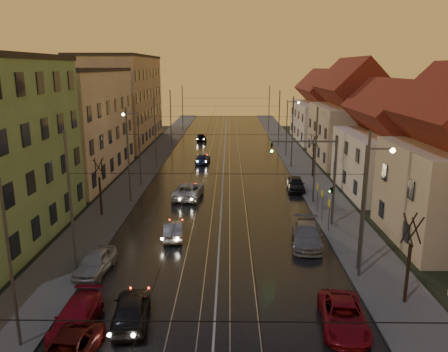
{
  "coord_description": "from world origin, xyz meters",
  "views": [
    {
      "loc": [
        0.71,
        -15.33,
        12.44
      ],
      "look_at": [
        0.26,
        21.62,
        3.22
      ],
      "focal_mm": 35.0,
      "sensor_mm": 36.0,
      "label": 1
    }
  ],
  "objects_px": {
    "street_lamp_3": "(289,123)",
    "parked_right_1": "(307,235)",
    "traffic_light_mast": "(322,170)",
    "parked_left_3": "(95,262)",
    "parked_right_2": "(296,184)",
    "driving_car_4": "(201,137)",
    "driving_car_1": "(173,230)",
    "driving_car_3": "(203,159)",
    "driving_car_0": "(131,309)",
    "driving_car_2": "(188,191)",
    "street_lamp_0": "(1,248)",
    "street_lamp_2": "(136,141)",
    "parked_right_0": "(343,316)",
    "parked_left_2": "(76,317)",
    "street_lamp_1": "(368,196)"
  },
  "relations": [
    {
      "from": "street_lamp_3",
      "to": "parked_right_1",
      "type": "xyz_separation_m",
      "value": [
        -2.8,
        -31.92,
        -4.14
      ]
    },
    {
      "from": "traffic_light_mast",
      "to": "parked_left_3",
      "type": "distance_m",
      "value": 18.16
    },
    {
      "from": "parked_right_2",
      "to": "driving_car_4",
      "type": "bearing_deg",
      "value": 113.86
    },
    {
      "from": "street_lamp_3",
      "to": "driving_car_1",
      "type": "height_order",
      "value": "street_lamp_3"
    },
    {
      "from": "street_lamp_3",
      "to": "driving_car_3",
      "type": "bearing_deg",
      "value": -159.78
    },
    {
      "from": "driving_car_0",
      "to": "driving_car_2",
      "type": "relative_size",
      "value": 0.8
    },
    {
      "from": "driving_car_0",
      "to": "driving_car_1",
      "type": "height_order",
      "value": "driving_car_0"
    },
    {
      "from": "driving_car_1",
      "to": "parked_left_3",
      "type": "relative_size",
      "value": 0.95
    },
    {
      "from": "street_lamp_0",
      "to": "driving_car_3",
      "type": "bearing_deg",
      "value": 81.02
    },
    {
      "from": "traffic_light_mast",
      "to": "parked_right_2",
      "type": "relative_size",
      "value": 1.69
    },
    {
      "from": "traffic_light_mast",
      "to": "driving_car_0",
      "type": "height_order",
      "value": "traffic_light_mast"
    },
    {
      "from": "traffic_light_mast",
      "to": "driving_car_1",
      "type": "xyz_separation_m",
      "value": [
        -11.48,
        -2.71,
        -3.96
      ]
    },
    {
      "from": "street_lamp_2",
      "to": "parked_right_0",
      "type": "distance_m",
      "value": 30.74
    },
    {
      "from": "street_lamp_3",
      "to": "driving_car_4",
      "type": "bearing_deg",
      "value": 134.49
    },
    {
      "from": "parked_right_1",
      "to": "driving_car_4",
      "type": "bearing_deg",
      "value": 110.3
    },
    {
      "from": "driving_car_0",
      "to": "driving_car_4",
      "type": "distance_m",
      "value": 55.39
    },
    {
      "from": "driving_car_1",
      "to": "parked_left_2",
      "type": "distance_m",
      "value": 12.18
    },
    {
      "from": "street_lamp_1",
      "to": "driving_car_4",
      "type": "bearing_deg",
      "value": 104.99
    },
    {
      "from": "street_lamp_0",
      "to": "driving_car_1",
      "type": "bearing_deg",
      "value": 67.08
    },
    {
      "from": "traffic_light_mast",
      "to": "driving_car_4",
      "type": "relative_size",
      "value": 1.73
    },
    {
      "from": "driving_car_0",
      "to": "parked_right_1",
      "type": "xyz_separation_m",
      "value": [
        10.47,
        9.98,
        0.01
      ]
    },
    {
      "from": "parked_left_3",
      "to": "parked_right_0",
      "type": "height_order",
      "value": "parked_left_3"
    },
    {
      "from": "driving_car_4",
      "to": "parked_left_2",
      "type": "xyz_separation_m",
      "value": [
        -2.58,
        -55.94,
        -0.08
      ]
    },
    {
      "from": "traffic_light_mast",
      "to": "driving_car_3",
      "type": "xyz_separation_m",
      "value": [
        -10.84,
        23.6,
        -3.99
      ]
    },
    {
      "from": "parked_left_3",
      "to": "parked_right_0",
      "type": "bearing_deg",
      "value": -16.95
    },
    {
      "from": "parked_right_0",
      "to": "driving_car_1",
      "type": "bearing_deg",
      "value": 135.91
    },
    {
      "from": "driving_car_0",
      "to": "driving_car_4",
      "type": "height_order",
      "value": "driving_car_0"
    },
    {
      "from": "street_lamp_0",
      "to": "driving_car_0",
      "type": "xyz_separation_m",
      "value": [
        4.94,
        2.1,
        -4.15
      ]
    },
    {
      "from": "street_lamp_1",
      "to": "street_lamp_3",
      "type": "relative_size",
      "value": 1.0
    },
    {
      "from": "driving_car_4",
      "to": "parked_left_2",
      "type": "height_order",
      "value": "driving_car_4"
    },
    {
      "from": "street_lamp_3",
      "to": "driving_car_4",
      "type": "distance_m",
      "value": 19.37
    },
    {
      "from": "street_lamp_2",
      "to": "driving_car_4",
      "type": "xyz_separation_m",
      "value": [
        4.96,
        29.49,
        -4.18
      ]
    },
    {
      "from": "street_lamp_3",
      "to": "parked_left_2",
      "type": "distance_m",
      "value": 45.51
    },
    {
      "from": "driving_car_4",
      "to": "parked_right_1",
      "type": "xyz_separation_m",
      "value": [
        10.46,
        -45.41,
        0.04
      ]
    },
    {
      "from": "street_lamp_2",
      "to": "driving_car_4",
      "type": "distance_m",
      "value": 30.19
    },
    {
      "from": "street_lamp_0",
      "to": "parked_right_0",
      "type": "relative_size",
      "value": 1.73
    },
    {
      "from": "traffic_light_mast",
      "to": "parked_right_1",
      "type": "relative_size",
      "value": 1.4
    },
    {
      "from": "driving_car_2",
      "to": "parked_right_0",
      "type": "distance_m",
      "value": 23.91
    },
    {
      "from": "traffic_light_mast",
      "to": "parked_left_3",
      "type": "xyz_separation_m",
      "value": [
        -15.59,
        -8.46,
        -3.9
      ]
    },
    {
      "from": "street_lamp_2",
      "to": "parked_right_2",
      "type": "height_order",
      "value": "street_lamp_2"
    },
    {
      "from": "driving_car_3",
      "to": "parked_left_2",
      "type": "height_order",
      "value": "parked_left_2"
    },
    {
      "from": "street_lamp_3",
      "to": "traffic_light_mast",
      "type": "bearing_deg",
      "value": -92.27
    },
    {
      "from": "traffic_light_mast",
      "to": "driving_car_2",
      "type": "bearing_deg",
      "value": 145.89
    },
    {
      "from": "driving_car_1",
      "to": "parked_left_3",
      "type": "height_order",
      "value": "parked_left_3"
    },
    {
      "from": "driving_car_0",
      "to": "street_lamp_1",
      "type": "bearing_deg",
      "value": -162.62
    },
    {
      "from": "parked_right_1",
      "to": "parked_right_2",
      "type": "relative_size",
      "value": 1.21
    },
    {
      "from": "street_lamp_3",
      "to": "driving_car_3",
      "type": "xyz_separation_m",
      "value": [
        -11.95,
        -4.4,
        -4.27
      ]
    },
    {
      "from": "street_lamp_2",
      "to": "driving_car_0",
      "type": "bearing_deg",
      "value": -79.2
    },
    {
      "from": "street_lamp_0",
      "to": "driving_car_1",
      "type": "xyz_separation_m",
      "value": [
        5.62,
        13.29,
        -4.24
      ]
    },
    {
      "from": "traffic_light_mast",
      "to": "driving_car_2",
      "type": "relative_size",
      "value": 1.33
    }
  ]
}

